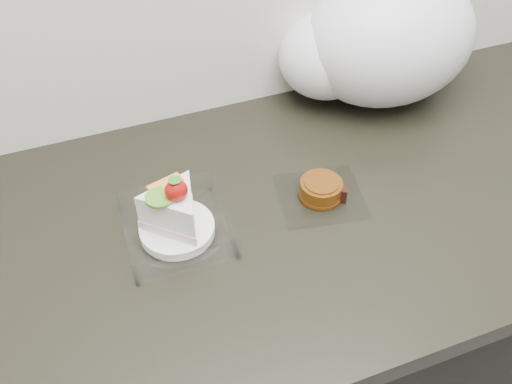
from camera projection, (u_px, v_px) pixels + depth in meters
name	position (u px, v px, depth m)	size (l,w,h in m)	color
counter	(280.00, 346.00, 1.27)	(2.04, 0.64, 0.90)	black
cake_tray	(176.00, 220.00, 0.89)	(0.17, 0.17, 0.13)	white
mooncake_wrap	(322.00, 191.00, 0.97)	(0.17, 0.16, 0.03)	white
plastic_bag	(378.00, 41.00, 1.10)	(0.40, 0.28, 0.32)	silver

